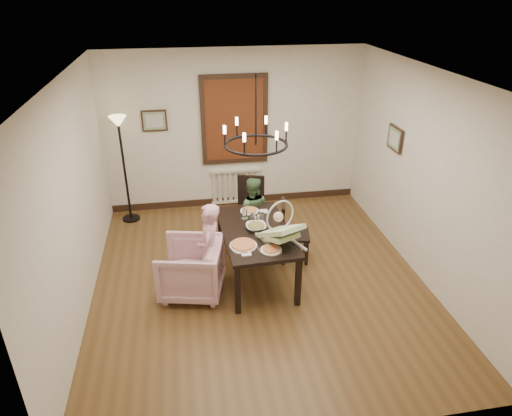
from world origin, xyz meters
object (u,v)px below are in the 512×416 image
object	(u,v)px
seated_man	(252,217)
elderly_woman	(210,257)
floor_lamp	(125,171)
armchair	(191,268)
dining_table	(256,235)
baby_bouncer	(281,229)
drinking_glass	(253,219)
chair_right	(295,231)
chair_far	(249,208)

from	to	relation	value
seated_man	elderly_woman	bearing A→B (deg)	67.15
floor_lamp	armchair	bearing A→B (deg)	-66.88
elderly_woman	seated_man	bearing A→B (deg)	158.18
dining_table	armchair	bearing A→B (deg)	-168.90
dining_table	baby_bouncer	world-z (taller)	baby_bouncer
armchair	drinking_glass	distance (m)	1.08
dining_table	chair_right	size ratio (longest dim) A/B	1.74
chair_right	armchair	size ratio (longest dim) A/B	1.15
chair_right	baby_bouncer	world-z (taller)	baby_bouncer
dining_table	elderly_woman	xyz separation A→B (m)	(-0.65, -0.23, -0.13)
armchair	seated_man	xyz separation A→B (m)	(0.99, 1.10, 0.10)
elderly_woman	baby_bouncer	distance (m)	1.01
armchair	floor_lamp	size ratio (longest dim) A/B	0.45
dining_table	drinking_glass	xyz separation A→B (m)	(-0.01, 0.18, 0.16)
dining_table	baby_bouncer	bearing A→B (deg)	-59.73
dining_table	armchair	size ratio (longest dim) A/B	2.01
armchair	elderly_woman	world-z (taller)	elderly_woman
chair_right	chair_far	bearing A→B (deg)	45.97
armchair	elderly_woman	bearing A→B (deg)	100.23
armchair	dining_table	bearing A→B (deg)	116.31
chair_far	baby_bouncer	world-z (taller)	baby_bouncer
baby_bouncer	floor_lamp	distance (m)	3.24
chair_far	drinking_glass	bearing A→B (deg)	-79.23
armchair	seated_man	size ratio (longest dim) A/B	0.87
baby_bouncer	drinking_glass	size ratio (longest dim) A/B	4.08
seated_man	armchair	bearing A→B (deg)	58.64
chair_right	seated_man	size ratio (longest dim) A/B	1.00
elderly_woman	drinking_glass	size ratio (longest dim) A/B	7.15
armchair	floor_lamp	bearing A→B (deg)	-144.19
dining_table	chair_far	xyz separation A→B (m)	(0.09, 1.15, -0.17)
seated_man	drinking_glass	xyz separation A→B (m)	(-0.10, -0.70, 0.35)
armchair	seated_man	world-z (taller)	seated_man
drinking_glass	seated_man	bearing A→B (deg)	82.08
chair_right	armchair	distance (m)	1.65
drinking_glass	floor_lamp	distance (m)	2.64
armchair	chair_far	bearing A→B (deg)	156.69
seated_man	floor_lamp	distance (m)	2.32
chair_right	floor_lamp	size ratio (longest dim) A/B	0.52
elderly_woman	armchair	bearing A→B (deg)	-80.75
chair_far	drinking_glass	distance (m)	1.03
dining_table	chair_far	distance (m)	1.17
chair_far	seated_man	xyz separation A→B (m)	(-0.01, -0.27, -0.02)
chair_far	elderly_woman	bearing A→B (deg)	-101.38
dining_table	drinking_glass	world-z (taller)	drinking_glass
chair_far	seated_man	size ratio (longest dim) A/B	1.05
armchair	drinking_glass	bearing A→B (deg)	126.71
baby_bouncer	seated_man	bearing A→B (deg)	73.85
dining_table	elderly_woman	distance (m)	0.70
dining_table	seated_man	size ratio (longest dim) A/B	1.74
dining_table	chair_right	world-z (taller)	chair_right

